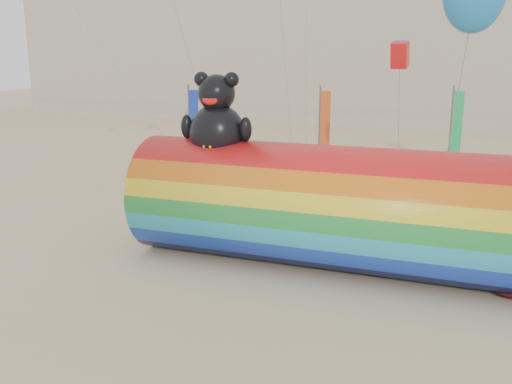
% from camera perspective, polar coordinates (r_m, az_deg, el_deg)
% --- Properties ---
extents(ground, '(160.00, 160.00, 0.00)m').
position_cam_1_polar(ground, '(18.33, -3.17, -8.21)').
color(ground, '#CCB58C').
rests_on(ground, ground).
extents(hotel_building, '(60.40, 15.40, 20.60)m').
position_cam_1_polar(hotel_building, '(64.44, 3.91, 16.62)').
color(hotel_building, '#B7AD99').
rests_on(hotel_building, ground).
extents(windsock_assembly, '(13.78, 4.20, 6.35)m').
position_cam_1_polar(windsock_assembly, '(18.49, 8.49, -1.28)').
color(windsock_assembly, red).
rests_on(windsock_assembly, ground).
extents(festival_banners, '(14.57, 4.51, 5.20)m').
position_cam_1_polar(festival_banners, '(32.16, 6.67, 6.02)').
color(festival_banners, '#59595E').
rests_on(festival_banners, ground).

